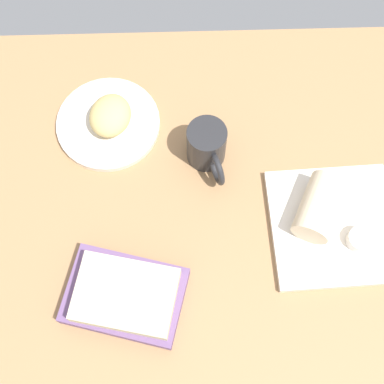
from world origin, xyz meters
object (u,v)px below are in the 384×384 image
object	(u,v)px
book_stack	(125,295)
coffee_mug	(207,146)
round_plate	(108,124)
scone_pastry	(110,116)
sauce_cup	(360,239)
breakfast_wrap	(319,205)
square_plate	(333,226)

from	to	relation	value
book_stack	coffee_mug	distance (cm)	32.91
round_plate	scone_pastry	distance (cm)	3.56
sauce_cup	breakfast_wrap	xyz separation A→B (cm)	(-7.48, 6.23, 2.21)
scone_pastry	book_stack	world-z (taller)	scone_pastry
scone_pastry	square_plate	world-z (taller)	scone_pastry
round_plate	book_stack	size ratio (longest dim) A/B	0.89
round_plate	breakfast_wrap	world-z (taller)	breakfast_wrap
book_stack	coffee_mug	bearing A→B (deg)	60.98
scone_pastry	breakfast_wrap	size ratio (longest dim) A/B	0.81
coffee_mug	scone_pastry	bearing A→B (deg)	158.02
book_stack	scone_pastry	bearing A→B (deg)	95.52
sauce_cup	breakfast_wrap	world-z (taller)	breakfast_wrap
scone_pastry	coffee_mug	distance (cm)	21.01
sauce_cup	breakfast_wrap	bearing A→B (deg)	140.20
round_plate	scone_pastry	bearing A→B (deg)	-3.45
sauce_cup	coffee_mug	distance (cm)	34.21
breakfast_wrap	square_plate	bearing A→B (deg)	165.33
round_plate	sauce_cup	bearing A→B (deg)	-29.34
round_plate	square_plate	distance (cm)	50.32
breakfast_wrap	coffee_mug	bearing A→B (deg)	-7.27
breakfast_wrap	round_plate	bearing A→B (deg)	-2.01
coffee_mug	round_plate	bearing A→B (deg)	158.76
square_plate	book_stack	distance (cm)	41.99
scone_pastry	square_plate	xyz separation A→B (cm)	(43.45, -23.74, -3.35)
round_plate	sauce_cup	size ratio (longest dim) A/B	4.50
round_plate	book_stack	bearing A→B (deg)	-83.13
round_plate	coffee_mug	xyz separation A→B (cm)	(20.35, -7.91, 4.27)
scone_pastry	sauce_cup	size ratio (longest dim) A/B	2.05
sauce_cup	book_stack	xyz separation A→B (cm)	(-44.08, -9.38, 0.04)
square_plate	breakfast_wrap	world-z (taller)	breakfast_wrap
round_plate	scone_pastry	size ratio (longest dim) A/B	2.20
round_plate	scone_pastry	xyz separation A→B (cm)	(0.88, -0.05, 3.45)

